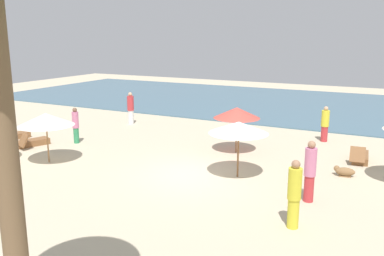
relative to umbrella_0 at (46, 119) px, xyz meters
name	(u,v)px	position (x,y,z in m)	size (l,w,h in m)	color
ground_plane	(196,174)	(5.92, 1.36, -1.75)	(60.00, 60.00, 0.00)	beige
ocean_water	(302,105)	(5.92, 18.36, -1.72)	(48.00, 16.00, 0.06)	#476B7F
umbrella_0	(46,119)	(0.00, 0.00, 0.00)	(2.19, 2.19, 2.00)	olive
umbrella_2	(237,113)	(6.15, 4.73, 0.00)	(1.99, 1.99, 1.99)	brown
umbrella_4	(239,128)	(7.35, 1.82, 0.07)	(2.12, 2.12, 2.02)	brown
lounger_0	(31,142)	(-2.59, 1.43, -1.58)	(1.13, 1.74, 0.74)	brown
lounger_3	(12,136)	(-4.38, 1.89, -1.58)	(1.02, 1.75, 0.73)	brown
lounger_4	(360,157)	(11.06, 5.84, -1.58)	(0.71, 1.70, 0.72)	brown
person_0	(76,125)	(-1.11, 2.79, -0.89)	(0.42, 0.42, 1.68)	#338C59
person_2	(131,108)	(-1.32, 7.46, -0.83)	(0.42, 0.42, 1.82)	white
person_3	(310,171)	(10.08, 0.71, -0.78)	(0.49, 0.49, 1.91)	#BF3338
person_4	(325,124)	(9.20, 8.44, -0.90)	(0.44, 0.44, 1.70)	#BF3338
person_5	(294,194)	(10.09, -1.27, -0.81)	(0.46, 0.46, 1.86)	yellow
dog	(344,171)	(10.74, 3.62, -1.57)	(0.77, 0.41, 0.35)	olive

